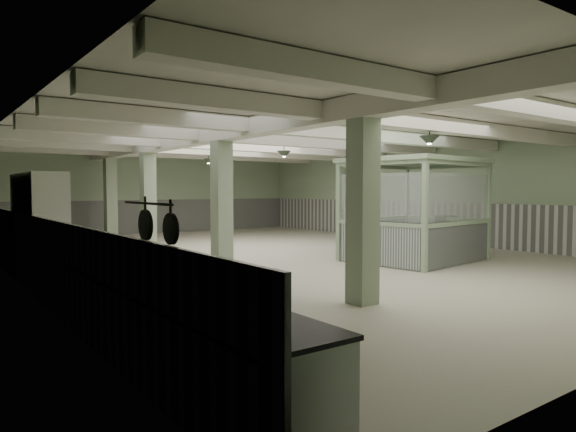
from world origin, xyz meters
TOP-DOWN VIEW (x-y plane):
  - floor at (0.00, 0.00)m, footprint 20.00×20.00m
  - ceiling at (0.00, 0.00)m, footprint 14.00×20.00m
  - wall_back at (0.00, 10.00)m, footprint 14.00×0.02m
  - wall_left at (-7.00, 0.00)m, footprint 0.02×20.00m
  - wall_right at (7.00, 0.00)m, footprint 0.02×20.00m
  - wainscot_left at (-6.97, 0.00)m, footprint 0.05×19.90m
  - wainscot_right at (6.97, 0.00)m, footprint 0.05×19.90m
  - wainscot_back at (0.00, 9.97)m, footprint 13.90×0.05m
  - girder at (-2.50, 0.00)m, footprint 0.45×19.90m
  - beam_a at (0.00, -7.50)m, footprint 13.90×0.35m
  - beam_b at (0.00, -5.00)m, footprint 13.90×0.35m
  - beam_c at (0.00, -2.50)m, footprint 13.90×0.35m
  - beam_d at (0.00, 0.00)m, footprint 13.90×0.35m
  - beam_e at (0.00, 2.50)m, footprint 13.90×0.35m
  - beam_f at (0.00, 5.00)m, footprint 13.90×0.35m
  - beam_g at (0.00, 7.50)m, footprint 13.90×0.35m
  - column_a at (-2.50, -6.00)m, footprint 0.42×0.42m
  - column_b at (-2.50, -1.00)m, footprint 0.42×0.42m
  - column_c at (-2.50, 4.00)m, footprint 0.42×0.42m
  - column_d at (-2.50, 8.00)m, footprint 0.42×0.42m
  - hook_rail at (-6.93, -7.60)m, footprint 0.02×1.20m
  - pendant_front at (0.50, -5.00)m, footprint 0.44×0.44m
  - pendant_mid at (0.50, 0.50)m, footprint 0.44×0.44m
  - pendant_back at (0.50, 5.50)m, footprint 0.44×0.44m
  - prep_counter at (-6.54, -7.00)m, footprint 0.93×5.34m
  - pitcher_near at (-6.36, -5.26)m, footprint 0.20×0.22m
  - pitcher_far at (-6.63, -6.30)m, footprint 0.25×0.27m
  - veg_colander at (-6.59, -6.08)m, footprint 0.51×0.51m
  - orange_bowl at (-6.49, -7.88)m, footprint 0.23×0.23m
  - skillet_near at (-6.88, -8.04)m, footprint 0.04×0.28m
  - skillet_far at (-6.88, -7.42)m, footprint 0.04×0.31m
  - walkin_cooler at (-6.62, -0.66)m, footprint 1.05×2.66m
  - guard_booth at (2.49, -2.93)m, footprint 3.82×3.35m
  - filing_cabinet at (4.21, -2.69)m, footprint 0.54×0.65m

SIDE VIEW (x-z plane):
  - floor at x=0.00m, z-range 0.00..0.00m
  - prep_counter at x=-6.54m, z-range 0.01..0.92m
  - filing_cabinet at x=4.21m, z-range 0.00..1.19m
  - wainscot_left at x=-6.97m, z-range 0.00..1.50m
  - wainscot_right at x=6.97m, z-range 0.00..1.50m
  - wainscot_back at x=0.00m, z-range 0.00..1.50m
  - orange_bowl at x=-6.49m, z-range 0.90..0.98m
  - veg_colander at x=-6.59m, z-range 0.90..1.08m
  - pitcher_near at x=-6.36m, z-range 0.90..1.14m
  - pitcher_far at x=-6.63m, z-range 0.90..1.19m
  - walkin_cooler at x=-6.62m, z-range 0.00..2.44m
  - skillet_near at x=-6.88m, z-range 1.49..1.77m
  - skillet_far at x=-6.88m, z-range 1.48..1.78m
  - wall_back at x=0.00m, z-range 0.00..3.60m
  - wall_left at x=-7.00m, z-range 0.00..3.60m
  - wall_right at x=7.00m, z-range 0.00..3.60m
  - column_a at x=-2.50m, z-range 0.00..3.60m
  - column_b at x=-2.50m, z-range 0.00..3.60m
  - column_c at x=-2.50m, z-range 0.00..3.60m
  - column_d at x=-2.50m, z-range 0.00..3.60m
  - hook_rail at x=-6.93m, z-range 1.84..1.86m
  - guard_booth at x=2.49m, z-range 0.47..3.29m
  - pendant_front at x=0.50m, z-range 2.94..3.16m
  - pendant_mid at x=0.50m, z-range 2.94..3.16m
  - pendant_back at x=0.50m, z-range 2.94..3.16m
  - girder at x=-2.50m, z-range 3.18..3.58m
  - beam_a at x=0.00m, z-range 3.26..3.58m
  - beam_b at x=0.00m, z-range 3.26..3.58m
  - beam_c at x=0.00m, z-range 3.26..3.58m
  - beam_d at x=0.00m, z-range 3.26..3.58m
  - beam_e at x=0.00m, z-range 3.26..3.58m
  - beam_f at x=0.00m, z-range 3.26..3.58m
  - beam_g at x=0.00m, z-range 3.26..3.58m
  - ceiling at x=0.00m, z-range 3.59..3.61m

